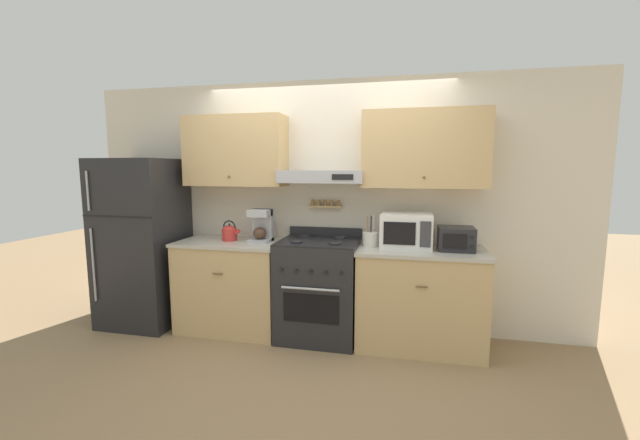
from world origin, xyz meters
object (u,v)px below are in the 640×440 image
Objects in this scene: tea_kettle at (230,232)px; utensil_crock at (370,239)px; microwave at (406,231)px; toaster_oven at (456,239)px; stove_range at (319,289)px; coffee_maker at (261,225)px; refrigerator at (143,242)px.

tea_kettle is 0.71× the size of utensil_crock.
microwave is 0.45m from toaster_oven.
stove_range is 1.09m from tea_kettle.
stove_range is 0.86m from coffee_maker.
tea_kettle is at bearing -175.36° from coffee_maker.
utensil_crock is 0.94× the size of toaster_oven.
toaster_oven is at bearing -0.13° from utensil_crock.
refrigerator is 8.47× the size of tea_kettle.
microwave is 1.60× the size of utensil_crock.
utensil_crock is 0.77m from toaster_oven.
utensil_crock reaches higher than toaster_oven.
toaster_oven is at bearing 1.37° from stove_range.
utensil_crock is at bearing 1.57° from refrigerator.
stove_range is at bearing 1.03° from refrigerator.
refrigerator reaches higher than coffee_maker.
utensil_crock is at bearing 0.00° from tea_kettle.
refrigerator reaches higher than utensil_crock.
stove_range is at bearing -1.92° from tea_kettle.
microwave reaches higher than tea_kettle.
refrigerator is 2.43m from utensil_crock.
coffee_maker is at bearing 179.11° from toaster_oven.
refrigerator is at bearing -178.97° from stove_range.
coffee_maker is (1.32, 0.09, 0.21)m from refrigerator.
refrigerator is 5.39× the size of coffee_maker.
toaster_oven is (3.19, 0.06, 0.15)m from refrigerator.
toaster_oven is at bearing -0.89° from coffee_maker.
toaster_oven is (1.88, -0.03, -0.06)m from coffee_maker.
coffee_maker is 1.11m from utensil_crock.
coffee_maker is at bearing 4.07° from refrigerator.
stove_range is at bearing -176.53° from microwave.
tea_kettle is 2.21m from toaster_oven.
utensil_crock is at bearing 179.87° from toaster_oven.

